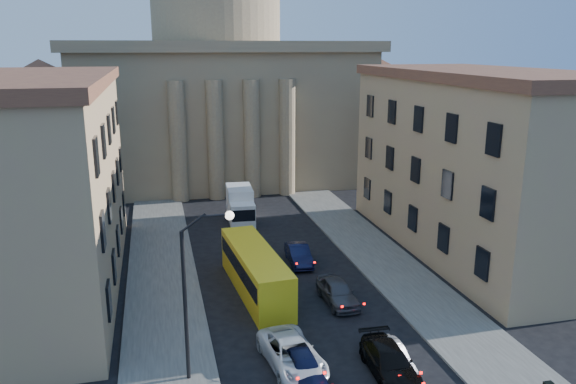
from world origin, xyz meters
The scene contains 14 objects.
sidewalk_left centered at (-8.50, 18.00, 0.07)m, with size 5.00×60.00×0.15m, color #4F4D48.
sidewalk_right centered at (8.50, 18.00, 0.07)m, with size 5.00×60.00×0.15m, color #4F4D48.
church centered at (0.00, 55.47, 11.88)m, with size 68.02×28.76×36.60m.
building_left centered at (-17.00, 22.00, 7.42)m, with size 11.60×26.60×14.70m.
building_right centered at (17.00, 22.00, 7.42)m, with size 11.60×26.60×14.70m.
street_lamp centered at (-6.97, 8.00, 5.29)m, with size 2.62×0.44×8.83m.
car_left_near centered at (-1.79, 6.82, 0.69)m, with size 1.64×4.08×1.39m, color black.
car_right_near centered at (2.98, 6.74, 0.62)m, with size 1.32×3.78×1.25m, color #929499.
car_left_mid centered at (-2.10, 7.97, 0.76)m, with size 2.54×5.51×1.53m, color silver.
car_right_mid centered at (2.59, 6.07, 0.73)m, with size 2.05×5.04×1.46m, color black.
car_right_far centered at (2.66, 14.68, 0.78)m, with size 1.85×4.61×1.57m, color #444448.
car_right_distant centered at (1.93, 22.00, 0.74)m, with size 1.56×4.47×1.47m, color black.
city_bus centered at (-2.28, 17.66, 1.63)m, with size 3.30×10.92×3.03m.
box_truck centered at (-0.80, 33.79, 1.53)m, with size 2.64×6.01×3.23m.
Camera 1 is at (-8.51, -17.66, 16.48)m, focal length 35.00 mm.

